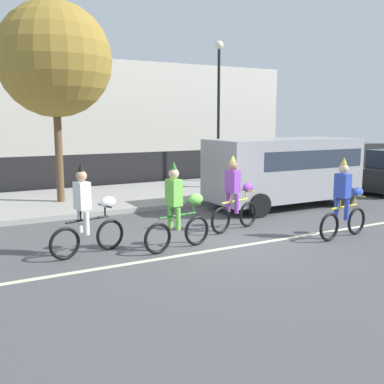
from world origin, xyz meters
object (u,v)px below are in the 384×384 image
at_px(parade_cyclist_lime, 178,211).
at_px(parade_cyclist_cobalt, 345,203).
at_px(street_lamp_post, 219,91).
at_px(pedestrian_onlooker, 213,165).
at_px(parked_van_grey, 285,167).
at_px(parade_cyclist_purple, 235,197).
at_px(parade_cyclist_zebra, 88,215).

xyz_separation_m(parade_cyclist_lime, parade_cyclist_cobalt, (3.89, -1.00, 0.00)).
relative_size(street_lamp_post, pedestrian_onlooker, 3.62).
distance_m(parked_van_grey, pedestrian_onlooker, 3.83).
height_order(parade_cyclist_lime, parade_cyclist_cobalt, same).
height_order(parade_cyclist_purple, parade_cyclist_cobalt, same).
distance_m(parked_van_grey, street_lamp_post, 5.97).
bearing_deg(parked_van_grey, parade_cyclist_cobalt, -110.10).
relative_size(parade_cyclist_purple, street_lamp_post, 0.33).
bearing_deg(street_lamp_post, parked_van_grey, -97.91).
xyz_separation_m(parade_cyclist_zebra, parade_cyclist_purple, (3.85, 0.29, 0.00)).
distance_m(parade_cyclist_zebra, pedestrian_onlooker, 8.96).
height_order(parade_cyclist_purple, parked_van_grey, parked_van_grey).
distance_m(parade_cyclist_lime, street_lamp_post, 10.51).
relative_size(parade_cyclist_purple, parked_van_grey, 0.38).
relative_size(parked_van_grey, street_lamp_post, 0.85).
relative_size(parade_cyclist_purple, pedestrian_onlooker, 1.19).
height_order(parade_cyclist_zebra, pedestrian_onlooker, parade_cyclist_zebra).
height_order(parade_cyclist_cobalt, street_lamp_post, street_lamp_post).
bearing_deg(street_lamp_post, parade_cyclist_lime, -126.75).
bearing_deg(parade_cyclist_lime, parade_cyclist_purple, 22.49).
xyz_separation_m(parade_cyclist_lime, pedestrian_onlooker, (4.84, 6.56, 0.17)).
distance_m(parade_cyclist_zebra, parade_cyclist_cobalt, 5.90).
bearing_deg(parade_cyclist_cobalt, parade_cyclist_zebra, 164.68).
distance_m(parade_cyclist_cobalt, parked_van_grey, 4.04).
height_order(parade_cyclist_cobalt, pedestrian_onlooker, parade_cyclist_cobalt).
xyz_separation_m(parked_van_grey, pedestrian_onlooker, (-0.43, 3.79, -0.27)).
xyz_separation_m(parade_cyclist_lime, parked_van_grey, (5.27, 2.77, 0.44)).
relative_size(parade_cyclist_zebra, parade_cyclist_lime, 1.00).
bearing_deg(parade_cyclist_purple, parade_cyclist_zebra, -175.67).
xyz_separation_m(parade_cyclist_purple, parade_cyclist_cobalt, (1.84, -1.85, 0.00)).
xyz_separation_m(parade_cyclist_zebra, parked_van_grey, (7.07, 2.21, 0.44)).
xyz_separation_m(parade_cyclist_cobalt, parked_van_grey, (1.38, 3.77, 0.44)).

